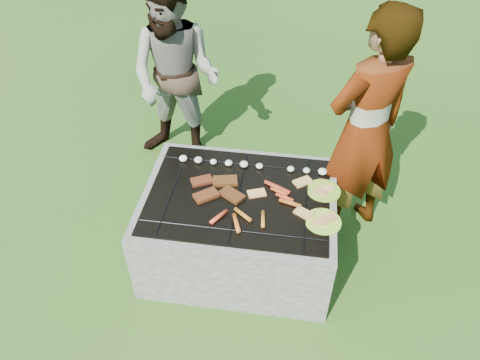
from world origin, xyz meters
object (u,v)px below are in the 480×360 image
Objects in this scene: plate_far at (323,191)px; bystander at (176,78)px; fire_pit at (239,228)px; cook at (365,131)px; plate_near at (323,222)px.

bystander is at bearing 142.05° from plate_far.
fire_pit is 1.41m from bystander.
fire_pit is 0.73× the size of cook.
plate_far is (0.56, 0.12, 0.33)m from fire_pit.
fire_pit is 4.59× the size of plate_far.
bystander is (-1.25, 1.26, 0.21)m from plate_near.
plate_far is 0.93× the size of plate_near.
plate_near is at bearing -16.19° from fire_pit.
cook is (0.81, 0.46, 0.61)m from fire_pit.
plate_far is 0.50m from cook.
plate_far is at bearing 12.48° from fire_pit.
plate_far is at bearing -26.99° from bystander.
bystander is at bearing 122.18° from fire_pit.
fire_pit is at bearing 163.81° from plate_near.
plate_far is 0.16× the size of cook.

